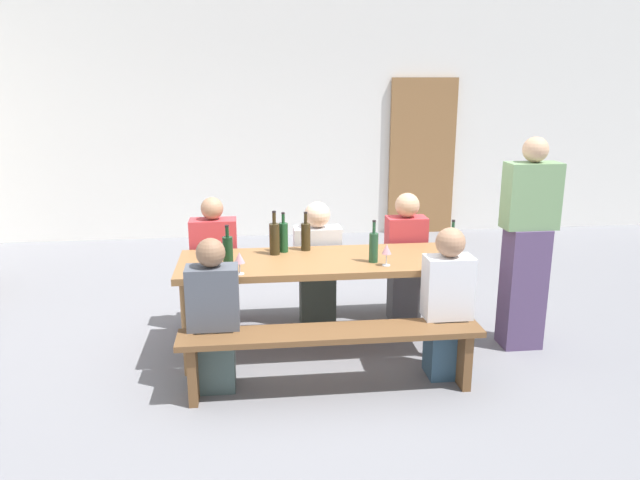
# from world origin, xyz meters

# --- Properties ---
(ground_plane) EXTENTS (24.00, 24.00, 0.00)m
(ground_plane) POSITION_xyz_m (0.00, 0.00, 0.00)
(ground_plane) COLOR slate
(back_wall) EXTENTS (14.00, 0.20, 3.20)m
(back_wall) POSITION_xyz_m (0.00, 3.79, 1.60)
(back_wall) COLOR silver
(back_wall) RESTS_ON ground
(wooden_door) EXTENTS (0.90, 0.06, 2.10)m
(wooden_door) POSITION_xyz_m (1.82, 3.65, 1.05)
(wooden_door) COLOR olive
(wooden_door) RESTS_ON ground
(tasting_table) EXTENTS (2.15, 0.74, 0.75)m
(tasting_table) POSITION_xyz_m (0.00, 0.00, 0.67)
(tasting_table) COLOR olive
(tasting_table) RESTS_ON ground
(bench_near) EXTENTS (2.05, 0.30, 0.45)m
(bench_near) POSITION_xyz_m (0.00, -0.67, 0.36)
(bench_near) COLOR brown
(bench_near) RESTS_ON ground
(bench_far) EXTENTS (2.05, 0.30, 0.45)m
(bench_far) POSITION_xyz_m (0.00, 0.67, 0.36)
(bench_far) COLOR brown
(bench_far) RESTS_ON ground
(wine_bottle_0) EXTENTS (0.07, 0.07, 0.32)m
(wine_bottle_0) POSITION_xyz_m (-0.26, 0.23, 0.87)
(wine_bottle_0) COLOR #194723
(wine_bottle_0) RESTS_ON tasting_table
(wine_bottle_1) EXTENTS (0.06, 0.06, 0.32)m
(wine_bottle_1) POSITION_xyz_m (0.97, -0.18, 0.87)
(wine_bottle_1) COLOR #234C2D
(wine_bottle_1) RESTS_ON tasting_table
(wine_bottle_2) EXTENTS (0.07, 0.07, 0.32)m
(wine_bottle_2) POSITION_xyz_m (0.39, -0.12, 0.87)
(wine_bottle_2) COLOR #234C2D
(wine_bottle_2) RESTS_ON tasting_table
(wine_bottle_3) EXTENTS (0.08, 0.08, 0.31)m
(wine_bottle_3) POSITION_xyz_m (-0.08, 0.26, 0.87)
(wine_bottle_3) COLOR #332814
(wine_bottle_3) RESTS_ON tasting_table
(wine_bottle_4) EXTENTS (0.08, 0.08, 0.30)m
(wine_bottle_4) POSITION_xyz_m (-0.69, -0.07, 0.86)
(wine_bottle_4) COLOR #143319
(wine_bottle_4) RESTS_ON tasting_table
(wine_bottle_5) EXTENTS (0.08, 0.08, 0.35)m
(wine_bottle_5) POSITION_xyz_m (-0.34, 0.17, 0.88)
(wine_bottle_5) COLOR #332814
(wine_bottle_5) RESTS_ON tasting_table
(wine_glass_0) EXTENTS (0.08, 0.08, 0.16)m
(wine_glass_0) POSITION_xyz_m (-0.60, -0.31, 0.87)
(wine_glass_0) COLOR silver
(wine_glass_0) RESTS_ON tasting_table
(wine_glass_1) EXTENTS (0.07, 0.07, 0.17)m
(wine_glass_1) POSITION_xyz_m (0.47, -0.23, 0.87)
(wine_glass_1) COLOR silver
(wine_glass_1) RESTS_ON tasting_table
(seated_guest_near_0) EXTENTS (0.35, 0.24, 1.07)m
(seated_guest_near_0) POSITION_xyz_m (-0.78, -0.52, 0.51)
(seated_guest_near_0) COLOR #445754
(seated_guest_near_0) RESTS_ON ground
(seated_guest_near_1) EXTENTS (0.33, 0.24, 1.10)m
(seated_guest_near_1) POSITION_xyz_m (0.84, -0.52, 0.53)
(seated_guest_near_1) COLOR #34526A
(seated_guest_near_1) RESTS_ON ground
(seated_guest_far_0) EXTENTS (0.38, 0.24, 1.15)m
(seated_guest_far_0) POSITION_xyz_m (-0.83, 0.52, 0.54)
(seated_guest_far_0) COLOR #542A43
(seated_guest_far_0) RESTS_ON ground
(seated_guest_far_1) EXTENTS (0.40, 0.24, 1.09)m
(seated_guest_far_1) POSITION_xyz_m (0.04, 0.52, 0.52)
(seated_guest_far_1) COLOR #3B4239
(seated_guest_far_1) RESTS_ON ground
(seated_guest_far_2) EXTENTS (0.34, 0.24, 1.15)m
(seated_guest_far_2) POSITION_xyz_m (0.81, 0.52, 0.56)
(seated_guest_far_2) COLOR #545358
(seated_guest_far_2) RESTS_ON ground
(standing_host) EXTENTS (0.41, 0.24, 1.67)m
(standing_host) POSITION_xyz_m (1.60, -0.10, 0.80)
(standing_host) COLOR #564168
(standing_host) RESTS_ON ground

